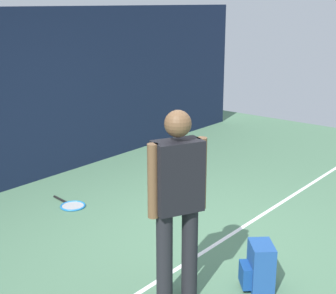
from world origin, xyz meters
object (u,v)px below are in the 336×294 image
at_px(tennis_racket, 72,205).
at_px(backpack, 259,267).
at_px(tennis_player, 177,197).
at_px(tennis_ball_near_player, 154,211).

xyz_separation_m(tennis_racket, backpack, (-0.19, -2.81, 0.20)).
distance_m(tennis_player, tennis_racket, 2.67).
bearing_deg(backpack, tennis_racket, -136.27).
height_order(backpack, tennis_ball_near_player, backpack).
height_order(tennis_player, backpack, tennis_player).
bearing_deg(tennis_racket, tennis_ball_near_player, 35.05).
height_order(tennis_player, tennis_racket, tennis_player).
bearing_deg(tennis_ball_near_player, tennis_racket, 117.21).
relative_size(tennis_racket, tennis_ball_near_player, 9.55).
relative_size(tennis_player, tennis_racket, 2.70).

